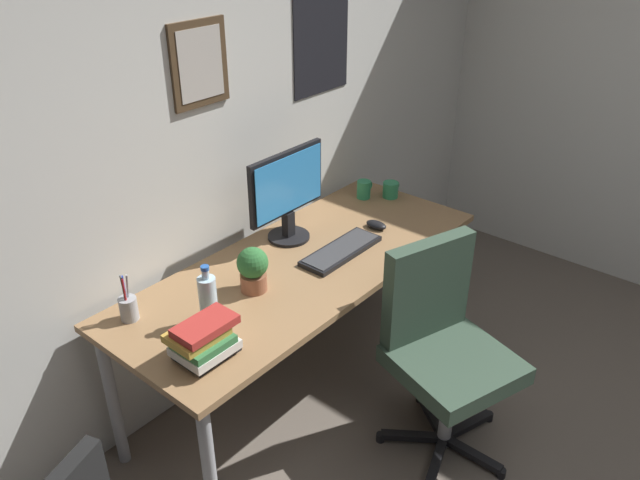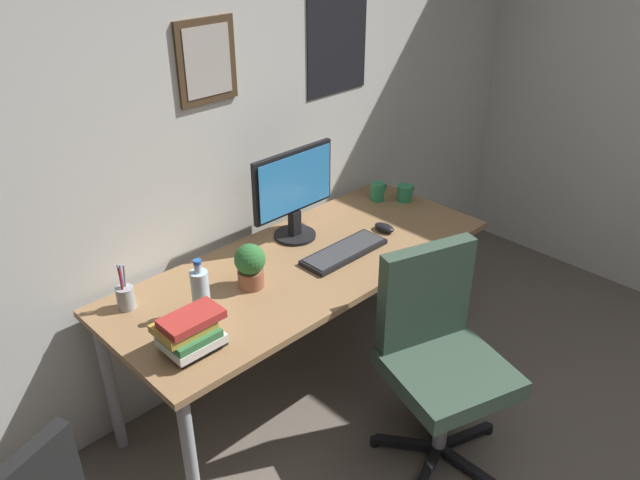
# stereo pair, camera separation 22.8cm
# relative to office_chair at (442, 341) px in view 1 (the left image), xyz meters

# --- Properties ---
(wall_back) EXTENTS (4.40, 0.10, 2.60)m
(wall_back) POSITION_rel_office_chair_xyz_m (-0.19, 1.09, 0.77)
(wall_back) COLOR silver
(wall_back) RESTS_ON ground_plane
(desk) EXTENTS (1.82, 0.72, 0.73)m
(desk) POSITION_rel_office_chair_xyz_m (-0.15, 0.65, 0.13)
(desk) COLOR #936D47
(desk) RESTS_ON ground_plane
(office_chair) EXTENTS (0.58, 0.60, 0.95)m
(office_chair) POSITION_rel_office_chair_xyz_m (0.00, 0.00, 0.00)
(office_chair) COLOR #334738
(office_chair) RESTS_ON ground_plane
(monitor) EXTENTS (0.46, 0.20, 0.43)m
(monitor) POSITION_rel_office_chair_xyz_m (-0.02, 0.85, 0.44)
(monitor) COLOR black
(monitor) RESTS_ON desk
(keyboard) EXTENTS (0.43, 0.15, 0.03)m
(keyboard) POSITION_rel_office_chair_xyz_m (0.03, 0.57, 0.22)
(keyboard) COLOR black
(keyboard) RESTS_ON desk
(computer_mouse) EXTENTS (0.06, 0.11, 0.04)m
(computer_mouse) POSITION_rel_office_chair_xyz_m (0.33, 0.59, 0.22)
(computer_mouse) COLOR black
(computer_mouse) RESTS_ON desk
(water_bottle) EXTENTS (0.07, 0.07, 0.25)m
(water_bottle) POSITION_rel_office_chair_xyz_m (-0.71, 0.62, 0.31)
(water_bottle) COLOR silver
(water_bottle) RESTS_ON desk
(coffee_mug_near) EXTENTS (0.11, 0.07, 0.10)m
(coffee_mug_near) POSITION_rel_office_chair_xyz_m (0.57, 0.84, 0.25)
(coffee_mug_near) COLOR #2D8C59
(coffee_mug_near) RESTS_ON desk
(coffee_mug_far) EXTENTS (0.12, 0.08, 0.09)m
(coffee_mug_far) POSITION_rel_office_chair_xyz_m (0.67, 0.74, 0.25)
(coffee_mug_far) COLOR #2D8C59
(coffee_mug_far) RESTS_ON desk
(potted_plant) EXTENTS (0.13, 0.13, 0.20)m
(potted_plant) POSITION_rel_office_chair_xyz_m (-0.44, 0.66, 0.31)
(potted_plant) COLOR brown
(potted_plant) RESTS_ON desk
(pen_cup) EXTENTS (0.07, 0.07, 0.20)m
(pen_cup) POSITION_rel_office_chair_xyz_m (-0.89, 0.88, 0.26)
(pen_cup) COLOR #9EA0A5
(pen_cup) RESTS_ON desk
(book_stack_left) EXTENTS (0.23, 0.18, 0.15)m
(book_stack_left) POSITION_rel_office_chair_xyz_m (-0.86, 0.48, 0.28)
(book_stack_left) COLOR black
(book_stack_left) RESTS_ON desk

